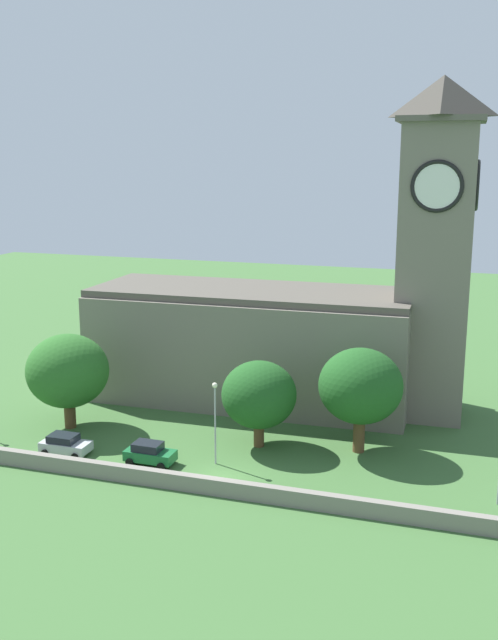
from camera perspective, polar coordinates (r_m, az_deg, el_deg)
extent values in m
plane|color=#3D6633|center=(71.27, 1.91, -7.50)|extent=(200.00, 200.00, 0.00)
cube|color=slate|center=(75.20, 0.23, -2.12)|extent=(32.37, 13.26, 10.76)
cube|color=#524C43|center=(73.97, 0.23, 2.17)|extent=(32.34, 12.25, 0.70)
cube|color=slate|center=(70.65, 14.14, 3.44)|extent=(6.67, 6.67, 27.39)
cube|color=#5B554B|center=(69.92, 14.77, 14.79)|extent=(7.73, 7.73, 0.50)
pyramid|color=#403C35|center=(70.04, 14.87, 16.46)|extent=(7.00, 7.00, 3.59)
cylinder|color=white|center=(66.56, 14.38, 10.01)|extent=(4.18, 0.21, 4.18)
torus|color=black|center=(66.56, 14.38, 10.01)|extent=(4.56, 0.47, 4.56)
cylinder|color=white|center=(69.82, 17.27, 9.94)|extent=(0.21, 4.18, 4.18)
torus|color=black|center=(69.82, 17.27, 9.94)|extent=(0.47, 4.56, 4.56)
cube|color=gray|center=(55.79, -3.16, -12.69)|extent=(58.55, 0.70, 1.27)
cube|color=silver|center=(64.35, -14.02, -9.47)|extent=(4.17, 1.99, 0.77)
cube|color=#1E232B|center=(64.21, -14.21, -8.87)|extent=(2.34, 1.74, 0.61)
cylinder|color=black|center=(64.59, -12.47, -9.68)|extent=(0.62, 0.36, 0.62)
cylinder|color=black|center=(63.05, -13.34, -10.28)|extent=(0.62, 0.36, 0.62)
cylinder|color=black|center=(65.96, -14.63, -9.31)|extent=(0.62, 0.36, 0.62)
cylinder|color=black|center=(64.45, -15.54, -9.89)|extent=(0.62, 0.36, 0.62)
cube|color=#1E6B38|center=(61.11, -7.67, -10.36)|extent=(4.09, 1.88, 0.82)
cube|color=#1E232B|center=(60.91, -7.86, -9.69)|extent=(2.30, 1.64, 0.65)
cylinder|color=black|center=(61.47, -6.09, -10.59)|extent=(0.66, 0.34, 0.66)
cylinder|color=black|center=(59.95, -6.83, -11.23)|extent=(0.66, 0.34, 0.66)
cylinder|color=black|center=(62.60, -8.44, -10.22)|extent=(0.66, 0.34, 0.66)
cylinder|color=black|center=(61.11, -9.23, -10.83)|extent=(0.66, 0.34, 0.66)
cylinder|color=#9EA0A5|center=(59.76, -2.64, -8.23)|extent=(0.14, 0.14, 6.45)
sphere|color=#F4EFCC|center=(58.63, -2.67, -5.08)|extent=(0.44, 0.44, 0.44)
cylinder|color=brown|center=(63.98, 0.77, -8.80)|extent=(0.90, 0.90, 2.24)
ellipsoid|color=#1E511E|center=(62.78, 0.78, -5.80)|extent=(6.42, 6.42, 5.78)
cylinder|color=brown|center=(70.07, -13.71, -7.08)|extent=(1.05, 1.05, 2.63)
ellipsoid|color=#286023|center=(68.82, -13.89, -3.84)|extent=(7.47, 7.47, 6.72)
cylinder|color=brown|center=(63.37, 8.52, -8.71)|extent=(0.99, 0.99, 3.17)
ellipsoid|color=#1E511E|center=(61.97, 8.65, -5.07)|extent=(7.04, 7.04, 6.33)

